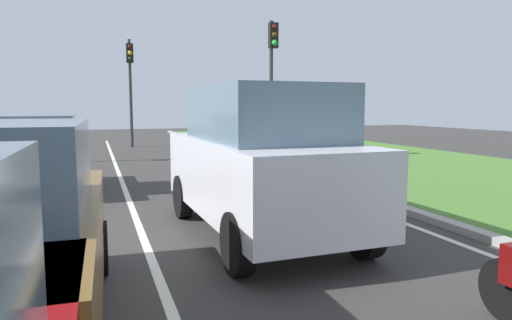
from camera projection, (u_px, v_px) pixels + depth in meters
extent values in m
plane|color=#383533|center=(152.00, 184.00, 11.87)|extent=(60.00, 60.00, 0.00)
cube|color=silver|center=(124.00, 186.00, 11.64)|extent=(0.12, 32.00, 0.01)
cube|color=silver|center=(282.00, 177.00, 13.05)|extent=(0.12, 32.00, 0.01)
cube|color=#47752D|center=(426.00, 169.00, 14.64)|extent=(9.00, 48.00, 0.06)
cube|color=#9E9B93|center=(298.00, 174.00, 13.20)|extent=(0.24, 48.00, 0.12)
cube|color=silver|center=(260.00, 175.00, 7.12)|extent=(2.03, 4.55, 1.10)
cube|color=slate|center=(263.00, 113.00, 6.87)|extent=(1.78, 2.75, 0.80)
cylinder|color=black|center=(183.00, 197.00, 8.29)|extent=(0.24, 0.77, 0.76)
cylinder|color=black|center=(273.00, 190.00, 8.91)|extent=(0.24, 0.77, 0.76)
cylinder|color=black|center=(238.00, 244.00, 5.45)|extent=(0.24, 0.77, 0.76)
cylinder|color=black|center=(364.00, 230.00, 6.07)|extent=(0.24, 0.77, 0.76)
cylinder|color=black|center=(98.00, 248.00, 5.47)|extent=(0.24, 0.65, 0.64)
cube|color=#B7BABF|center=(42.00, 162.00, 10.82)|extent=(1.67, 3.71, 0.80)
cube|color=slate|center=(40.00, 130.00, 10.50)|extent=(1.50, 1.91, 0.68)
cylinder|color=black|center=(15.00, 173.00, 11.79)|extent=(0.22, 0.60, 0.60)
cylinder|color=black|center=(79.00, 170.00, 12.29)|extent=(0.22, 0.60, 0.60)
cylinder|color=black|center=(77.00, 185.00, 9.94)|extent=(0.22, 0.60, 0.60)
cylinder|color=black|center=(508.00, 291.00, 4.27)|extent=(0.11, 0.60, 0.60)
cylinder|color=#2D2D2D|center=(271.00, 91.00, 17.26)|extent=(0.14, 0.14, 5.09)
cube|color=black|center=(273.00, 35.00, 16.84)|extent=(0.32, 0.24, 0.90)
sphere|color=#3F0F0F|center=(275.00, 27.00, 16.69)|extent=(0.20, 0.20, 0.20)
sphere|color=#382B0C|center=(275.00, 35.00, 16.72)|extent=(0.20, 0.20, 0.20)
sphere|color=green|center=(275.00, 43.00, 16.75)|extent=(0.20, 0.20, 0.20)
cylinder|color=#2D2D2D|center=(131.00, 94.00, 22.44)|extent=(0.14, 0.14, 5.17)
cube|color=black|center=(130.00, 53.00, 22.03)|extent=(0.32, 0.24, 0.90)
sphere|color=#3F0F0F|center=(130.00, 47.00, 21.87)|extent=(0.20, 0.20, 0.20)
sphere|color=#F2AD19|center=(130.00, 53.00, 21.91)|extent=(0.20, 0.20, 0.20)
sphere|color=black|center=(130.00, 59.00, 21.94)|extent=(0.20, 0.20, 0.20)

